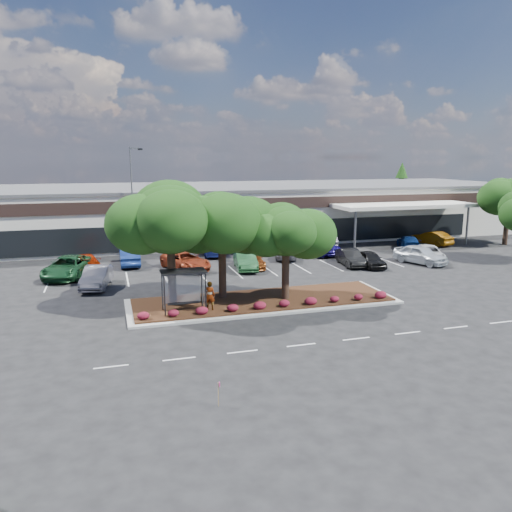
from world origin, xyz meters
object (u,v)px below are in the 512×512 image
object	(u,v)px
light_pole	(134,208)
car_0	(68,267)
survey_stake	(219,391)
car_1	(97,277)

from	to	relation	value
light_pole	car_0	bearing A→B (deg)	-127.69
survey_stake	car_1	size ratio (longest dim) A/B	0.21
light_pole	car_1	world-z (taller)	light_pole
survey_stake	car_0	xyz separation A→B (m)	(-7.16, 24.73, 0.20)
car_0	car_1	world-z (taller)	car_0
light_pole	car_0	distance (m)	10.36
light_pole	car_0	xyz separation A→B (m)	(-5.87, -7.60, -3.89)
survey_stake	car_0	distance (m)	25.75
survey_stake	car_0	world-z (taller)	car_0
light_pole	survey_stake	world-z (taller)	light_pole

